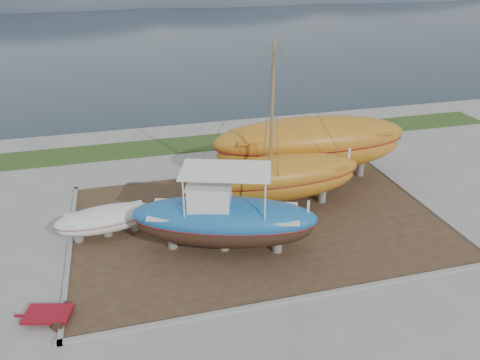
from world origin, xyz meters
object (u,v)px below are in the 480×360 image
object	(u,v)px
orange_sailboat	(280,130)
orange_bare_hull	(310,151)
blue_caique	(224,211)
red_trailer	(48,316)
white_dinghy	(106,222)

from	to	relation	value
orange_sailboat	orange_bare_hull	xyz separation A→B (m)	(2.90, 2.75, -2.48)
blue_caique	red_trailer	size ratio (longest dim) A/B	3.32
blue_caique	white_dinghy	world-z (taller)	blue_caique
orange_bare_hull	red_trailer	size ratio (longest dim) A/B	4.58
white_dinghy	red_trailer	distance (m)	5.83
orange_sailboat	red_trailer	distance (m)	13.09
white_dinghy	orange_bare_hull	distance (m)	12.13
blue_caique	orange_bare_hull	world-z (taller)	blue_caique
red_trailer	white_dinghy	bearing A→B (deg)	82.33
orange_sailboat	white_dinghy	bearing A→B (deg)	-177.67
orange_sailboat	red_trailer	world-z (taller)	orange_sailboat
blue_caique	white_dinghy	distance (m)	5.91
orange_sailboat	red_trailer	xyz separation A→B (m)	(-10.94, -5.81, -4.24)
white_dinghy	red_trailer	size ratio (longest dim) A/B	1.86
blue_caique	orange_sailboat	size ratio (longest dim) A/B	0.93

